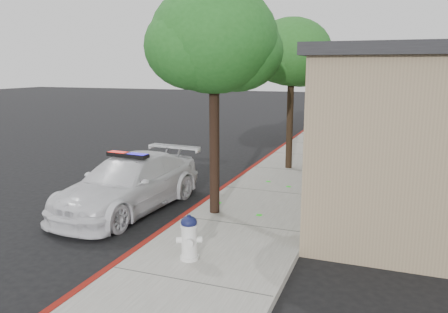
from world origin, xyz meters
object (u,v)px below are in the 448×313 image
police_car (129,183)px  street_tree_mid (292,56)px  street_tree_near (214,44)px  street_tree_far (312,66)px  clapboard_building (446,112)px  fire_hydrant (189,237)px

police_car → street_tree_mid: street_tree_mid is taller
street_tree_near → street_tree_far: (0.08, 13.13, -0.46)m
street_tree_far → police_car: bearing=-100.6°
street_tree_near → street_tree_far: size_ratio=1.13×
street_tree_near → street_tree_mid: bearing=83.6°
street_tree_near → street_tree_far: street_tree_near is taller
street_tree_near → street_tree_far: bearing=89.6°
police_car → street_tree_near: street_tree_near is taller
clapboard_building → street_tree_mid: bearing=-153.5°
police_car → street_tree_near: size_ratio=0.92×
clapboard_building → fire_hydrant: bearing=-115.7°
police_car → street_tree_far: 13.90m
police_car → street_tree_near: 4.33m
fire_hydrant → street_tree_near: street_tree_near is taller
street_tree_near → street_tree_mid: 5.76m
clapboard_building → street_tree_mid: (-5.34, -2.66, 2.06)m
clapboard_building → street_tree_mid: size_ratio=3.91×
police_car → fire_hydrant: police_car is taller
street_tree_mid → street_tree_far: 7.43m
street_tree_mid → street_tree_near: bearing=-96.4°
clapboard_building → street_tree_far: bearing=141.2°
fire_hydrant → street_tree_mid: 9.24m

